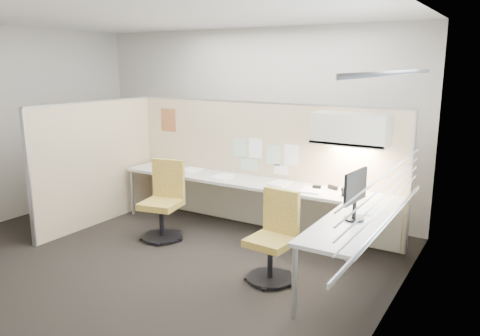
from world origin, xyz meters
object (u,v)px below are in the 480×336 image
Objects in this scene: chair_right at (274,240)px; phone at (352,192)px; desk at (267,196)px; chair_left at (164,203)px; monitor at (355,192)px.

chair_right is 3.73× the size of phone.
chair_right is (0.59, -0.96, -0.16)m from desk.
desk is at bearing 15.27° from chair_left.
monitor is at bearing 21.84° from chair_right.
monitor is at bearing -13.71° from chair_left.
desk is 4.21× the size of chair_right.
monitor is (1.37, -0.72, 0.42)m from desk.
chair_right is at bearing -58.36° from desk.
phone reaches higher than desk.
phone is (-0.29, 0.84, -0.24)m from monitor.
monitor is (2.59, -0.11, 0.55)m from chair_left.
chair_right is at bearing -22.26° from chair_left.
desk is at bearing 126.10° from chair_right.
desk is 1.14m from chair_right.
monitor is at bearing -27.76° from desk.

